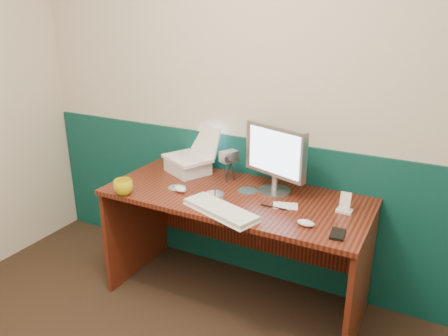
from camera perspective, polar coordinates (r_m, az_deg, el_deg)
The scene contains 19 objects.
back_wall at distance 2.83m, azimuth 4.51°, elevation 8.67°, with size 3.50×0.04×2.50m, color beige.
wainscot at distance 3.05m, azimuth 4.04°, elevation -5.29°, with size 3.48×0.02×1.00m, color #083532.
desk at distance 2.82m, azimuth 1.44°, elevation -10.48°, with size 1.60×0.70×0.75m, color #340F09.
laptop_riser at distance 2.99m, azimuth -4.77°, elevation 0.25°, with size 0.27×0.22×0.09m, color silver.
laptop at distance 2.93m, azimuth -4.86°, elevation 3.44°, with size 0.31×0.23×0.26m, color white, non-canonical shape.
monitor at distance 2.61m, azimuth 6.76°, elevation 1.12°, with size 0.43×0.12×0.43m, color #A6A6AB, non-canonical shape.
keyboard at distance 2.41m, azimuth -0.48°, elevation -5.57°, with size 0.46×0.15×0.03m, color white.
mouse_right at distance 2.31m, azimuth 10.64°, elevation -7.07°, with size 0.10×0.06×0.03m, color silver.
mouse_left at distance 2.70m, azimuth -5.76°, elevation -2.72°, with size 0.10×0.06×0.03m, color white.
mug at distance 2.70m, azimuth -13.02°, elevation -2.44°, with size 0.12×0.12×0.09m, color gold.
camcorder at distance 2.81m, azimuth 0.64°, elevation 0.41°, with size 0.10×0.14×0.22m, color #AEAEB2, non-canonical shape.
cd_spindle at distance 2.60m, azimuth -1.19°, elevation -3.61°, with size 0.12×0.12×0.02m, color silver.
cd_loose_a at distance 2.76m, azimuth -6.20°, elevation -2.55°, with size 0.11×0.11×0.00m, color silver.
cd_loose_b at distance 2.70m, azimuth 3.14°, elevation -2.96°, with size 0.13×0.13×0.00m, color #ADB4BD.
pen at distance 2.49m, azimuth 6.51°, elevation -5.10°, with size 0.01×0.01×0.16m, color black.
papers at distance 2.52m, azimuth 8.02°, elevation -4.91°, with size 0.14×0.09×0.00m, color silver.
dock at distance 2.51m, azimuth 15.45°, elevation -5.39°, with size 0.08×0.06×0.02m, color silver.
music_player at distance 2.49m, azimuth 15.57°, elevation -4.18°, with size 0.06×0.01×0.10m, color white.
pda at distance 2.26m, azimuth 14.62°, elevation -8.36°, with size 0.07×0.12×0.01m, color black.
Camera 1 is at (1.09, -0.80, 1.81)m, focal length 35.00 mm.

